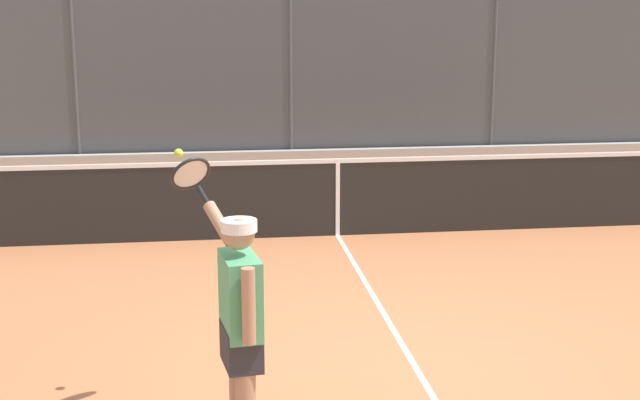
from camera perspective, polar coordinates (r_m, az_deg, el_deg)
The scene contains 4 objects.
ground_plane at distance 7.25m, azimuth 6.13°, elevation -10.61°, with size 60.00×60.00×0.00m, color #B76B42.
fence_backdrop at distance 17.07m, azimuth -2.11°, elevation 8.54°, with size 18.30×1.37×3.38m.
tennis_net at distance 10.98m, azimuth 1.13°, elevation 0.24°, with size 11.13×0.09×1.07m.
tennis_player at distance 5.71m, azimuth -5.15°, elevation -7.55°, with size 0.60×1.28×1.83m.
Camera 1 is at (1.63, 6.46, 2.86)m, focal length 50.31 mm.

